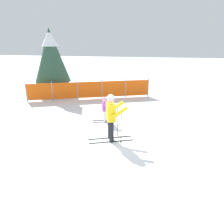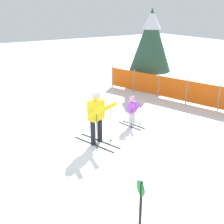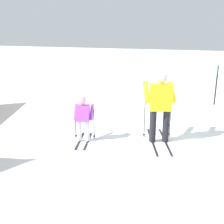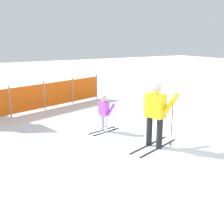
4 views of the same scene
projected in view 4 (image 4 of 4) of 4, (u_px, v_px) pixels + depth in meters
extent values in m
plane|color=white|center=(158.00, 150.00, 7.49)|extent=(60.00, 60.00, 0.00)
cube|color=black|center=(149.00, 145.00, 7.86)|extent=(1.68, 0.57, 0.02)
cube|color=black|center=(159.00, 148.00, 7.64)|extent=(1.68, 0.57, 0.02)
cylinder|color=black|center=(149.00, 131.00, 7.75)|extent=(0.17, 0.17, 0.83)
cylinder|color=black|center=(159.00, 133.00, 7.53)|extent=(0.17, 0.17, 0.83)
cube|color=yellow|center=(155.00, 106.00, 7.45)|extent=(0.44, 0.58, 0.64)
cylinder|color=yellow|center=(151.00, 99.00, 7.84)|extent=(0.63, 0.31, 0.47)
cylinder|color=yellow|center=(172.00, 103.00, 7.42)|extent=(0.63, 0.31, 0.47)
sphere|color=#D8AD8C|center=(156.00, 88.00, 7.32)|extent=(0.28, 0.28, 0.28)
sphere|color=silver|center=(156.00, 86.00, 7.31)|extent=(0.29, 0.29, 0.29)
cylinder|color=black|center=(151.00, 120.00, 8.04)|extent=(0.02, 0.02, 1.29)
cylinder|color=black|center=(150.00, 139.00, 8.19)|extent=(0.07, 0.07, 0.01)
cylinder|color=black|center=(172.00, 124.00, 7.61)|extent=(0.02, 0.02, 1.29)
cylinder|color=black|center=(171.00, 144.00, 7.76)|extent=(0.07, 0.07, 0.01)
cube|color=black|center=(102.00, 130.00, 9.08)|extent=(1.10, 0.29, 0.02)
cube|color=black|center=(106.00, 132.00, 8.94)|extent=(1.10, 0.29, 0.02)
cylinder|color=silver|center=(102.00, 122.00, 9.01)|extent=(0.11, 0.11, 0.53)
cylinder|color=silver|center=(106.00, 124.00, 8.86)|extent=(0.11, 0.11, 0.53)
cube|color=#B24CD8|center=(104.00, 109.00, 8.82)|extent=(0.26, 0.36, 0.41)
cylinder|color=#B24CD8|center=(102.00, 107.00, 9.05)|extent=(0.33, 0.15, 0.39)
cylinder|color=#B24CD8|center=(111.00, 109.00, 8.76)|extent=(0.33, 0.15, 0.39)
sphere|color=#D8AD8C|center=(104.00, 99.00, 8.74)|extent=(0.18, 0.18, 0.18)
sphere|color=pink|center=(104.00, 98.00, 8.73)|extent=(0.18, 0.18, 0.18)
cylinder|color=black|center=(104.00, 116.00, 9.22)|extent=(0.02, 0.02, 0.82)
cylinder|color=black|center=(104.00, 127.00, 9.31)|extent=(0.07, 0.07, 0.01)
cylinder|color=black|center=(114.00, 119.00, 8.88)|extent=(0.02, 0.02, 0.82)
cylinder|color=black|center=(114.00, 130.00, 8.97)|extent=(0.07, 0.07, 0.01)
cylinder|color=gray|center=(10.00, 102.00, 10.49)|extent=(0.06, 0.06, 1.19)
cylinder|color=gray|center=(44.00, 96.00, 11.56)|extent=(0.06, 0.06, 1.19)
cylinder|color=gray|center=(73.00, 91.00, 12.64)|extent=(0.06, 0.06, 1.19)
cylinder|color=gray|center=(97.00, 87.00, 13.71)|extent=(0.06, 0.06, 1.19)
cube|color=#EC5910|center=(28.00, 99.00, 11.03)|extent=(1.46, 0.46, 1.00)
cube|color=#EC5910|center=(59.00, 93.00, 12.10)|extent=(1.46, 0.46, 1.00)
cube|color=#EC5910|center=(85.00, 89.00, 13.18)|extent=(1.46, 0.46, 1.00)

